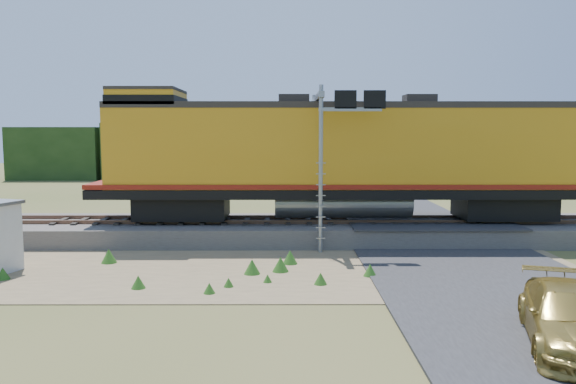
{
  "coord_description": "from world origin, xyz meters",
  "views": [
    {
      "loc": [
        0.83,
        -18.25,
        4.62
      ],
      "look_at": [
        0.89,
        3.0,
        2.4
      ],
      "focal_mm": 35.0,
      "sensor_mm": 36.0,
      "label": 1
    }
  ],
  "objects": [
    {
      "name": "ground",
      "position": [
        0.0,
        0.0,
        0.0
      ],
      "size": [
        140.0,
        140.0,
        0.0
      ],
      "primitive_type": "plane",
      "color": "#475123",
      "rests_on": "ground"
    },
    {
      "name": "ballast",
      "position": [
        0.0,
        6.0,
        0.4
      ],
      "size": [
        70.0,
        5.0,
        0.8
      ],
      "primitive_type": "cube",
      "color": "slate",
      "rests_on": "ground"
    },
    {
      "name": "rails",
      "position": [
        0.0,
        6.0,
        0.88
      ],
      "size": [
        70.0,
        1.54,
        0.16
      ],
      "color": "brown",
      "rests_on": "ballast"
    },
    {
      "name": "dirt_shoulder",
      "position": [
        -2.0,
        0.5,
        0.01
      ],
      "size": [
        26.0,
        8.0,
        0.03
      ],
      "primitive_type": "cube",
      "color": "#8C7754",
      "rests_on": "ground"
    },
    {
      "name": "road",
      "position": [
        7.0,
        0.74,
        0.09
      ],
      "size": [
        7.0,
        66.0,
        0.86
      ],
      "color": "#38383A",
      "rests_on": "ground"
    },
    {
      "name": "tree_line_north",
      "position": [
        0.0,
        38.0,
        3.07
      ],
      "size": [
        130.0,
        3.0,
        6.5
      ],
      "color": "#1A3312",
      "rests_on": "ground"
    },
    {
      "name": "weed_clumps",
      "position": [
        -3.5,
        0.1,
        0.0
      ],
      "size": [
        15.0,
        6.2,
        0.56
      ],
      "primitive_type": null,
      "color": "#2B5E1B",
      "rests_on": "ground"
    },
    {
      "name": "locomotive",
      "position": [
        2.99,
        6.0,
        3.7
      ],
      "size": [
        21.52,
        3.28,
        5.55
      ],
      "color": "black",
      "rests_on": "rails"
    },
    {
      "name": "signal_gantry",
      "position": [
        2.47,
        5.36,
        4.88
      ],
      "size": [
        2.56,
        6.2,
        6.45
      ],
      "color": "gray",
      "rests_on": "ground"
    },
    {
      "name": "car",
      "position": [
        6.99,
        -6.5,
        0.66
      ],
      "size": [
        3.05,
        4.86,
        1.31
      ],
      "primitive_type": "imported",
      "rotation": [
        0.0,
        0.0,
        -0.29
      ],
      "color": "#A48B3D",
      "rests_on": "ground"
    }
  ]
}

